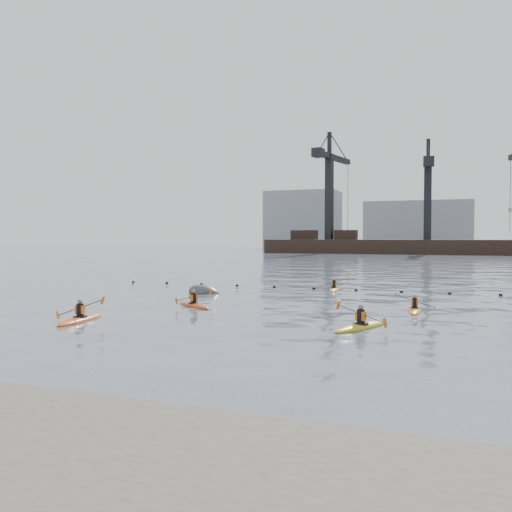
# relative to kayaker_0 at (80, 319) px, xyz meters

# --- Properties ---
(ground) EXTENTS (400.00, 400.00, 0.00)m
(ground) POSITION_rel_kayaker_0_xyz_m (7.71, -4.68, -0.10)
(ground) COLOR #3D4759
(ground) RESTS_ON ground
(float_line) EXTENTS (33.24, 0.73, 0.24)m
(float_line) POSITION_rel_kayaker_0_xyz_m (7.21, 17.85, -0.07)
(float_line) COLOR black
(float_line) RESTS_ON ground
(barge_pier) EXTENTS (72.00, 19.30, 29.50)m
(barge_pier) POSITION_rel_kayaker_0_xyz_m (7.49, 105.32, 1.79)
(barge_pier) COLOR black
(barge_pier) RESTS_ON ground
(skyline) EXTENTS (141.00, 28.00, 22.00)m
(skyline) POSITION_rel_kayaker_0_xyz_m (9.94, 145.59, 9.14)
(skyline) COLOR gray
(skyline) RESTS_ON ground
(kayaker_0) EXTENTS (2.34, 3.47, 1.25)m
(kayaker_0) POSITION_rel_kayaker_0_xyz_m (0.00, 0.00, 0.00)
(kayaker_0) COLOR #DD5314
(kayaker_0) RESTS_ON ground
(kayaker_1) EXTENTS (2.21, 3.45, 1.16)m
(kayaker_1) POSITION_rel_kayaker_0_xyz_m (11.76, 2.52, 0.00)
(kayaker_1) COLOR gold
(kayaker_1) RESTS_ON ground
(kayaker_2) EXTENTS (2.91, 2.33, 1.00)m
(kayaker_2) POSITION_rel_kayaker_0_xyz_m (2.26, 6.26, -0.01)
(kayaker_2) COLOR #C74412
(kayaker_2) RESTS_ON ground
(kayaker_3) EXTENTS (2.02, 2.97, 1.05)m
(kayaker_3) POSITION_rel_kayaker_0_xyz_m (13.33, 8.50, -0.01)
(kayaker_3) COLOR orange
(kayaker_3) RESTS_ON ground
(kayaker_5) EXTENTS (2.07, 3.08, 1.09)m
(kayaker_5) POSITION_rel_kayaker_0_xyz_m (7.20, 17.54, -0.01)
(kayaker_5) COLOR gold
(kayaker_5) RESTS_ON ground
(mooring_buoy) EXTENTS (2.54, 1.73, 1.50)m
(mooring_buoy) POSITION_rel_kayaker_0_xyz_m (-0.15, 12.32, -0.10)
(mooring_buoy) COLOR #3F4244
(mooring_buoy) RESTS_ON ground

